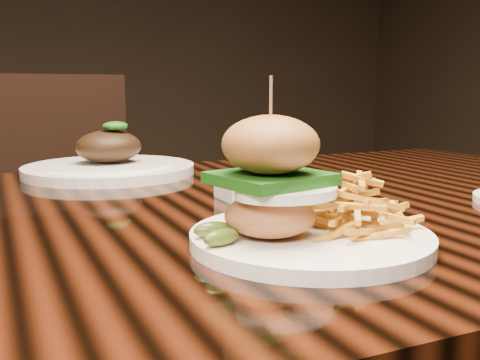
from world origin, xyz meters
name	(u,v)px	position (x,y,z in m)	size (l,w,h in m)	color
dining_table	(208,260)	(0.00, 0.00, 0.67)	(1.60, 0.90, 0.75)	black
burger_plate	(307,203)	(0.03, -0.22, 0.80)	(0.26, 0.26, 0.18)	white
ramekin	(244,188)	(0.07, 0.03, 0.77)	(0.07, 0.07, 0.03)	white
far_dish	(109,164)	(-0.06, 0.35, 0.77)	(0.32, 0.32, 0.10)	white
chair_far	(63,222)	(-0.09, 0.89, 0.54)	(0.52, 0.52, 0.95)	black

